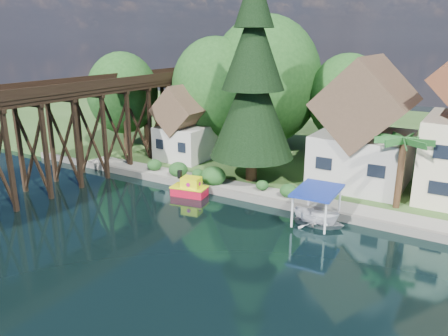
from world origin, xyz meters
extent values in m
plane|color=black|center=(0.00, 0.00, 0.00)|extent=(140.00, 140.00, 0.00)
cube|color=#315221|center=(0.00, 34.00, 0.25)|extent=(140.00, 52.00, 0.50)
cube|color=slate|center=(4.00, 8.00, 0.31)|extent=(60.00, 0.40, 0.62)
cube|color=gray|center=(6.00, 9.30, 0.53)|extent=(50.00, 2.60, 0.06)
cube|color=black|center=(-16.00, 0.00, 4.00)|extent=(4.00, 0.36, 8.00)
cube|color=black|center=(-16.00, 3.20, 4.00)|extent=(4.00, 0.36, 8.00)
cube|color=black|center=(-16.00, 6.40, 4.00)|extent=(4.00, 0.36, 8.00)
cube|color=black|center=(-16.00, 9.60, 4.00)|extent=(4.00, 0.36, 8.00)
cube|color=black|center=(-16.00, 12.80, 4.00)|extent=(4.00, 0.36, 8.00)
cube|color=black|center=(-16.00, 16.00, 4.00)|extent=(4.00, 0.36, 8.00)
cube|color=black|center=(-16.00, 19.20, 4.00)|extent=(4.00, 0.36, 8.00)
cube|color=black|center=(-16.00, 22.40, 4.00)|extent=(4.00, 0.36, 8.00)
cube|color=black|center=(-16.00, 25.60, 4.00)|extent=(4.00, 0.36, 8.00)
cube|color=black|center=(-17.75, 6.00, 8.05)|extent=(0.35, 44.00, 0.35)
cube|color=black|center=(-14.25, 6.00, 8.05)|extent=(0.35, 44.00, 0.35)
cube|color=black|center=(-16.00, 6.00, 8.35)|extent=(4.00, 44.00, 0.30)
cube|color=black|center=(-18.00, 6.00, 8.90)|extent=(0.12, 44.00, 0.80)
cube|color=black|center=(-14.00, 6.00, 8.90)|extent=(0.12, 44.00, 0.80)
cube|color=beige|center=(7.00, 16.00, 2.75)|extent=(7.50, 8.00, 4.50)
cube|color=brown|center=(7.00, 16.00, 7.70)|extent=(7.64, 8.64, 7.64)
cube|color=black|center=(4.90, 11.96, 2.98)|extent=(1.35, 0.08, 1.00)
cube|color=black|center=(9.10, 11.96, 2.98)|extent=(1.35, 0.08, 1.00)
cube|color=black|center=(13.62, 12.21, 4.08)|extent=(1.53, 0.08, 1.00)
cube|color=beige|center=(-11.00, 14.50, 2.25)|extent=(5.00, 5.00, 3.50)
cube|color=brown|center=(-11.00, 14.50, 5.80)|extent=(5.09, 5.40, 5.09)
cube|color=black|center=(-12.40, 11.96, 2.43)|extent=(0.90, 0.08, 1.00)
cube|color=black|center=(-9.60, 11.96, 2.43)|extent=(0.90, 0.08, 1.00)
cylinder|color=#382314|center=(-10.00, 19.00, 2.75)|extent=(0.50, 0.50, 4.50)
ellipsoid|color=#1C4619|center=(-10.00, 19.00, 7.50)|extent=(4.40, 4.40, 5.06)
cylinder|color=#382314|center=(-6.00, 23.00, 2.98)|extent=(0.50, 0.50, 4.95)
ellipsoid|color=#1C4619|center=(-6.00, 23.00, 8.20)|extent=(5.00, 5.00, 5.75)
cylinder|color=#382314|center=(3.00, 24.00, 2.52)|extent=(0.50, 0.50, 4.05)
ellipsoid|color=#1C4619|center=(3.00, 24.00, 6.80)|extent=(4.00, 4.00, 4.60)
cylinder|color=#382314|center=(-20.00, 15.00, 2.52)|extent=(0.50, 0.50, 4.05)
ellipsoid|color=#1C4619|center=(-20.00, 15.00, 6.80)|extent=(4.00, 4.00, 4.60)
ellipsoid|color=#174118|center=(-8.00, 9.20, 1.27)|extent=(1.98, 1.98, 1.53)
ellipsoid|color=#174118|center=(-6.00, 9.50, 1.09)|extent=(1.54, 1.54, 1.19)
ellipsoid|color=#174118|center=(-4.00, 9.00, 1.35)|extent=(2.20, 2.20, 1.70)
ellipsoid|color=#174118|center=(-11.00, 9.40, 1.18)|extent=(1.76, 1.76, 1.36)
ellipsoid|color=#174118|center=(0.50, 9.60, 1.09)|extent=(1.54, 1.54, 1.19)
ellipsoid|color=#174118|center=(3.00, 9.30, 1.18)|extent=(1.76, 1.76, 1.36)
cylinder|color=#382314|center=(-1.66, 11.71, 2.18)|extent=(1.01, 1.01, 3.36)
cone|color=black|center=(-1.66, 11.71, 7.22)|extent=(7.39, 7.39, 8.96)
cone|color=black|center=(-1.66, 11.71, 12.25)|extent=(5.37, 5.37, 7.28)
cylinder|color=#382314|center=(10.90, 11.53, 3.00)|extent=(0.50, 0.50, 4.99)
ellipsoid|color=#1A4E20|center=(10.90, 11.53, 5.72)|extent=(4.29, 4.29, 1.13)
cube|color=red|center=(-4.88, 6.59, 0.34)|extent=(3.11, 2.01, 0.77)
cube|color=#ECEE0C|center=(-4.88, 6.59, 0.75)|extent=(3.22, 2.12, 0.10)
cube|color=#ECEE0C|center=(-4.69, 6.62, 1.16)|extent=(1.72, 1.40, 0.96)
cylinder|color=black|center=(-5.73, 6.45, 1.78)|extent=(0.42, 0.42, 0.68)
cylinder|color=#AF0D6A|center=(-4.59, 6.04, 1.16)|extent=(0.36, 0.13, 0.35)
cylinder|color=#AF0D6A|center=(-4.79, 7.21, 1.16)|extent=(0.36, 0.13, 0.35)
cylinder|color=#AF0D6A|center=(-3.93, 6.75, 1.16)|extent=(0.13, 0.36, 0.35)
imported|color=silver|center=(6.69, 6.36, 0.36)|extent=(3.68, 2.74, 0.73)
imported|color=white|center=(6.38, 6.42, 0.65)|extent=(3.40, 1.39, 1.30)
cube|color=#172E98|center=(6.38, 6.42, 2.60)|extent=(3.02, 4.26, 0.16)
cylinder|color=white|center=(7.62, 4.65, 1.43)|extent=(0.16, 0.16, 2.34)
cylinder|color=white|center=(7.48, 8.28, 1.43)|extent=(0.16, 0.16, 2.34)
cylinder|color=white|center=(5.29, 4.56, 1.43)|extent=(0.16, 0.16, 2.34)
cylinder|color=white|center=(5.14, 8.19, 1.43)|extent=(0.16, 0.16, 2.34)
camera|label=1|loc=(15.71, -21.72, 12.99)|focal=35.00mm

